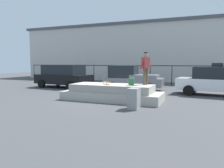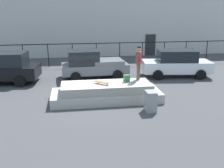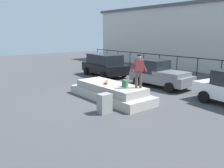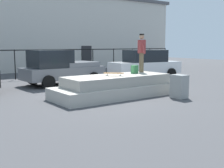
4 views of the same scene
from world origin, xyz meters
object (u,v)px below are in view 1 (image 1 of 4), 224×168
at_px(car_black_hatchback_near, 63,76).
at_px(utility_box, 134,99).
at_px(car_white_sedan_far, 215,81).
at_px(skateboarder, 146,66).
at_px(backpack, 131,81).
at_px(car_grey_pickup_mid, 131,78).
at_px(skateboard, 107,82).

height_order(car_black_hatchback_near, utility_box, car_black_hatchback_near).
xyz_separation_m(car_black_hatchback_near, car_white_sedan_far, (11.21, -0.14, -0.09)).
bearing_deg(skateboarder, backpack, -154.57).
distance_m(skateboarder, car_grey_pickup_mid, 4.63).
relative_size(skateboard, backpack, 2.10).
height_order(skateboard, backpack, backpack).
xyz_separation_m(backpack, car_grey_pickup_mid, (-1.36, 4.37, -0.14)).
bearing_deg(car_black_hatchback_near, skateboarder, -25.60).
relative_size(car_black_hatchback_near, car_grey_pickup_mid, 1.11).
bearing_deg(car_grey_pickup_mid, utility_box, -71.77).
relative_size(car_white_sedan_far, utility_box, 5.02).
bearing_deg(car_black_hatchback_near, skateboard, -36.47).
distance_m(backpack, car_grey_pickup_mid, 4.57).
relative_size(skateboard, car_black_hatchback_near, 0.15).
bearing_deg(car_black_hatchback_near, car_white_sedan_far, -0.71).
distance_m(backpack, car_white_sedan_far, 5.70).
height_order(car_black_hatchback_near, car_grey_pickup_mid, car_black_hatchback_near).
bearing_deg(car_grey_pickup_mid, backpack, -72.70).
bearing_deg(skateboard, car_grey_pickup_mid, 90.92).
distance_m(car_grey_pickup_mid, car_white_sedan_far, 5.56).
distance_m(skateboard, backpack, 1.31).
bearing_deg(car_black_hatchback_near, car_grey_pickup_mid, 3.57).
height_order(skateboard, car_grey_pickup_mid, car_grey_pickup_mid).
bearing_deg(car_white_sedan_far, skateboarder, -134.58).
bearing_deg(backpack, car_white_sedan_far, -149.31).
xyz_separation_m(skateboard, car_black_hatchback_near, (-5.75, 4.25, 0.01)).
bearing_deg(backpack, skateboard, -1.77).
xyz_separation_m(skateboarder, car_black_hatchback_near, (-7.70, 3.69, -0.87)).
height_order(skateboarder, car_white_sedan_far, skateboarder).
height_order(skateboard, car_black_hatchback_near, car_black_hatchback_near).
xyz_separation_m(backpack, utility_box, (0.70, -1.88, -0.58)).
height_order(backpack, car_white_sedan_far, car_white_sedan_far).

